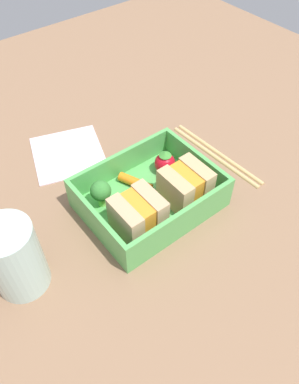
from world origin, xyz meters
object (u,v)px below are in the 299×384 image
object	(u,v)px
carrot_stick_far_left	(135,182)
folded_napkin	(68,153)
sandwich_left	(185,185)
chopstick_pair	(216,153)
strawberry_far_left	(165,162)
drinking_glass	(14,258)
sandwich_center_left	(138,214)
broccoli_floret	(101,192)

from	to	relation	value
carrot_stick_far_left	folded_napkin	distance (cm)	13.80
sandwich_left	folded_napkin	world-z (taller)	sandwich_left
carrot_stick_far_left	chopstick_pair	bearing A→B (deg)	173.28
strawberry_far_left	folded_napkin	size ratio (longest dim) A/B	0.32
sandwich_left	drinking_glass	distance (cm)	23.40
sandwich_center_left	strawberry_far_left	size ratio (longest dim) A/B	1.58
sandwich_center_left	strawberry_far_left	world-z (taller)	sandwich_center_left
carrot_stick_far_left	broccoli_floret	world-z (taller)	broccoli_floret
chopstick_pair	folded_napkin	bearing A→B (deg)	-38.82
sandwich_center_left	broccoli_floret	bearing A→B (deg)	-75.17
strawberry_far_left	drinking_glass	xyz separation A→B (cm)	(24.48, 3.08, 2.06)
strawberry_far_left	chopstick_pair	world-z (taller)	strawberry_far_left
sandwich_left	strawberry_far_left	distance (cm)	6.00
broccoli_floret	sandwich_left	bearing A→B (deg)	147.86
sandwich_left	sandwich_center_left	xyz separation A→B (cm)	(8.06, 0.00, 0.00)
drinking_glass	folded_napkin	size ratio (longest dim) A/B	0.86
sandwich_center_left	carrot_stick_far_left	distance (cm)	7.48
carrot_stick_far_left	chopstick_pair	xyz separation A→B (cm)	(-14.90, 1.76, -1.53)
chopstick_pair	drinking_glass	size ratio (longest dim) A/B	1.84
chopstick_pair	sandwich_left	bearing A→B (deg)	21.57
sandwich_center_left	broccoli_floret	xyz separation A→B (cm)	(1.61, -6.08, 0.09)
chopstick_pair	folded_napkin	xyz separation A→B (cm)	(18.58, -14.95, -0.15)
broccoli_floret	chopstick_pair	xyz separation A→B (cm)	(-20.53, 1.78, -3.42)
carrot_stick_far_left	drinking_glass	world-z (taller)	drinking_glass
strawberry_far_left	carrot_stick_far_left	world-z (taller)	strawberry_far_left
strawberry_far_left	folded_napkin	world-z (taller)	strawberry_far_left
carrot_stick_far_left	folded_napkin	size ratio (longest dim) A/B	0.45
sandwich_left	carrot_stick_far_left	world-z (taller)	sandwich_left
sandwich_center_left	chopstick_pair	bearing A→B (deg)	-167.22
sandwich_left	chopstick_pair	xyz separation A→B (cm)	(-10.86, -4.29, -3.33)
sandwich_left	carrot_stick_far_left	bearing A→B (deg)	-56.20
drinking_glass	strawberry_far_left	bearing A→B (deg)	-172.82
broccoli_floret	drinking_glass	size ratio (longest dim) A/B	0.42
broccoli_floret	sandwich_center_left	bearing A→B (deg)	104.83
sandwich_left	strawberry_far_left	world-z (taller)	sandwich_left
drinking_glass	folded_napkin	distance (cm)	23.13
carrot_stick_far_left	folded_napkin	xyz separation A→B (cm)	(3.68, -13.19, -1.68)
folded_napkin	chopstick_pair	bearing A→B (deg)	141.18
sandwich_left	folded_napkin	distance (cm)	21.02
broccoli_floret	drinking_glass	distance (cm)	14.00
folded_napkin	sandwich_left	bearing A→B (deg)	111.87
strawberry_far_left	broccoli_floret	world-z (taller)	broccoli_floret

